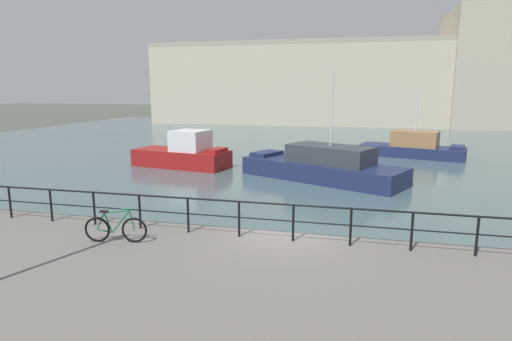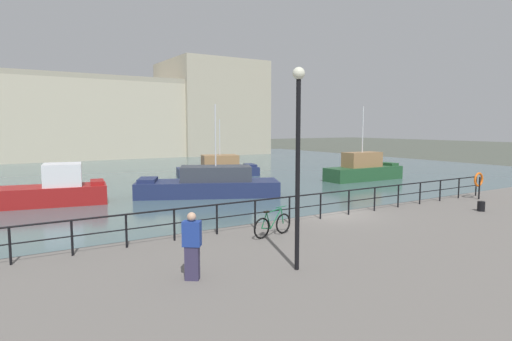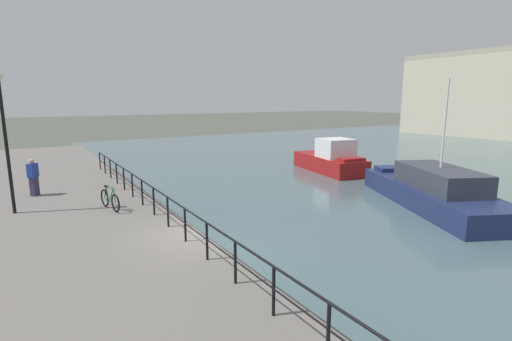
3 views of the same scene
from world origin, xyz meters
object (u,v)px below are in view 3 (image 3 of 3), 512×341
at_px(moored_harbor_tender, 331,160).
at_px(parked_bicycle, 110,200).
at_px(quay_lamp_post, 4,127).
at_px(moored_small_launch, 433,191).
at_px(standing_person, 33,177).

height_order(moored_harbor_tender, parked_bicycle, moored_harbor_tender).
bearing_deg(moored_harbor_tender, quay_lamp_post, -69.39).
bearing_deg(moored_small_launch, moored_harbor_tender, 13.59).
bearing_deg(quay_lamp_post, parked_bicycle, 66.11).
distance_m(moored_small_launch, parked_bicycle, 15.05).
distance_m(moored_harbor_tender, standing_person, 18.86).
height_order(moored_small_launch, quay_lamp_post, quay_lamp_post).
bearing_deg(moored_harbor_tender, moored_small_launch, -1.68).
distance_m(parked_bicycle, standing_person, 4.77).
xyz_separation_m(moored_harbor_tender, standing_person, (0.83, -18.82, 0.94)).
bearing_deg(moored_small_launch, standing_person, 88.64).
height_order(moored_harbor_tender, standing_person, standing_person).
bearing_deg(quay_lamp_post, standing_person, 163.69).
distance_m(moored_small_launch, standing_person, 18.89).
xyz_separation_m(moored_small_launch, standing_person, (-8.62, -16.77, 1.03)).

